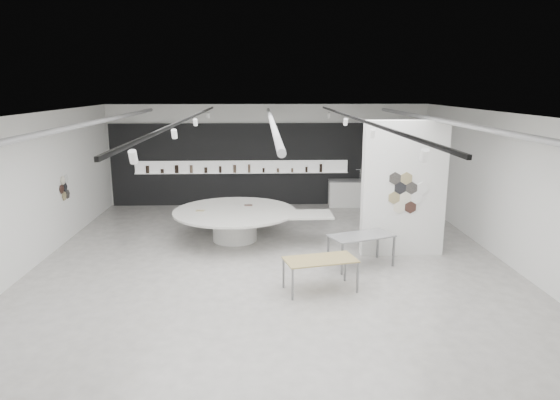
{
  "coord_description": "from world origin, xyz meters",
  "views": [
    {
      "loc": [
        -0.26,
        -11.79,
        4.46
      ],
      "look_at": [
        0.23,
        1.2,
        1.48
      ],
      "focal_mm": 32.0,
      "sensor_mm": 36.0,
      "label": 1
    }
  ],
  "objects_px": {
    "partition_column": "(404,189)",
    "sample_table_stone": "(361,238)",
    "kitchen_counter": "(352,193)",
    "sample_table_wood": "(320,261)",
    "display_island": "(237,221)"
  },
  "relations": [
    {
      "from": "sample_table_wood",
      "to": "kitchen_counter",
      "type": "height_order",
      "value": "kitchen_counter"
    },
    {
      "from": "kitchen_counter",
      "to": "display_island",
      "type": "bearing_deg",
      "value": -132.21
    },
    {
      "from": "partition_column",
      "to": "sample_table_stone",
      "type": "xyz_separation_m",
      "value": [
        -1.27,
        -0.91,
        -1.06
      ]
    },
    {
      "from": "kitchen_counter",
      "to": "sample_table_wood",
      "type": "bearing_deg",
      "value": -102.46
    },
    {
      "from": "display_island",
      "to": "sample_table_stone",
      "type": "bearing_deg",
      "value": -36.16
    },
    {
      "from": "partition_column",
      "to": "sample_table_wood",
      "type": "height_order",
      "value": "partition_column"
    },
    {
      "from": "partition_column",
      "to": "sample_table_stone",
      "type": "bearing_deg",
      "value": -144.57
    },
    {
      "from": "display_island",
      "to": "sample_table_wood",
      "type": "distance_m",
      "value": 4.28
    },
    {
      "from": "display_island",
      "to": "sample_table_wood",
      "type": "bearing_deg",
      "value": -62.86
    },
    {
      "from": "partition_column",
      "to": "display_island",
      "type": "bearing_deg",
      "value": 162.97
    },
    {
      "from": "display_island",
      "to": "kitchen_counter",
      "type": "distance_m",
      "value": 5.87
    },
    {
      "from": "partition_column",
      "to": "display_island",
      "type": "distance_m",
      "value": 4.84
    },
    {
      "from": "partition_column",
      "to": "sample_table_stone",
      "type": "relative_size",
      "value": 2.05
    },
    {
      "from": "sample_table_wood",
      "to": "sample_table_stone",
      "type": "bearing_deg",
      "value": 51.24
    },
    {
      "from": "display_island",
      "to": "sample_table_stone",
      "type": "distance_m",
      "value": 3.94
    }
  ]
}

